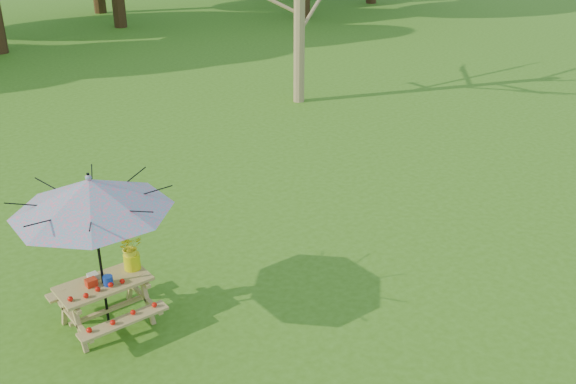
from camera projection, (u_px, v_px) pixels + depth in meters
picnic_table at (106, 304)px, 8.67m from camera, size 1.20×1.32×0.67m
patio_umbrella at (91, 195)px, 8.00m from camera, size 2.69×2.69×2.25m
produce_bins at (99, 280)px, 8.48m from camera, size 0.32×0.41×0.13m
tomatoes_row at (98, 290)px, 8.30m from camera, size 0.77×0.13×0.07m
flower_bucket at (131, 251)px, 8.74m from camera, size 0.32×0.28×0.51m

